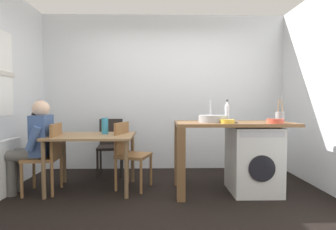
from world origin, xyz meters
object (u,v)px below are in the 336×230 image
(dining_table, at_px, (92,142))
(colander, at_px, (275,121))
(seated_person, at_px, (35,141))
(chair_opposite, at_px, (129,151))
(vase, at_px, (105,126))
(chair_person_seat, at_px, (48,154))
(chair_spare_by_wall, at_px, (111,143))
(utensil_crock, at_px, (280,116))
(bottle_tall_green, at_px, (227,112))
(mixing_bowl, at_px, (227,121))
(washing_machine, at_px, (253,159))

(dining_table, distance_m, colander, 2.36)
(dining_table, height_order, seated_person, seated_person)
(chair_opposite, xyz_separation_m, vase, (-0.33, 0.03, 0.34))
(chair_person_seat, xyz_separation_m, colander, (2.86, -0.26, 0.44))
(chair_spare_by_wall, height_order, colander, colander)
(chair_spare_by_wall, distance_m, seated_person, 1.20)
(chair_opposite, height_order, utensil_crock, utensil_crock)
(chair_opposite, bearing_deg, colander, 94.85)
(bottle_tall_green, distance_m, mixing_bowl, 0.32)
(vase, bearing_deg, bottle_tall_green, -4.87)
(seated_person, bearing_deg, utensil_crock, -93.94)
(chair_opposite, distance_m, chair_spare_by_wall, 0.80)
(bottle_tall_green, height_order, vase, bottle_tall_green)
(seated_person, height_order, bottle_tall_green, bottle_tall_green)
(chair_spare_by_wall, height_order, vase, vase)
(bottle_tall_green, xyz_separation_m, colander, (0.51, -0.32, -0.10))
(dining_table, distance_m, chair_opposite, 0.50)
(chair_person_seat, bearing_deg, utensil_crock, -94.15)
(chair_spare_by_wall, distance_m, vase, 0.76)
(seated_person, xyz_separation_m, colander, (3.02, -0.25, 0.28))
(dining_table, xyz_separation_m, vase, (0.15, 0.10, 0.21))
(dining_table, bearing_deg, bottle_tall_green, -1.30)
(seated_person, height_order, utensil_crock, utensil_crock)
(dining_table, height_order, mixing_bowl, mixing_bowl)
(chair_person_seat, relative_size, chair_spare_by_wall, 1.00)
(utensil_crock, bearing_deg, seated_person, -179.63)
(utensil_crock, height_order, vase, utensil_crock)
(seated_person, distance_m, vase, 0.90)
(washing_machine, xyz_separation_m, colander, (0.19, -0.22, 0.52))
(dining_table, height_order, washing_machine, washing_machine)
(chair_spare_by_wall, distance_m, washing_machine, 2.23)
(chair_spare_by_wall, relative_size, washing_machine, 1.05)
(seated_person, xyz_separation_m, utensil_crock, (3.20, 0.02, 0.32))
(dining_table, xyz_separation_m, mixing_bowl, (1.73, -0.34, 0.30))
(bottle_tall_green, bearing_deg, dining_table, 178.70)
(bottle_tall_green, distance_m, utensil_crock, 0.69)
(seated_person, xyz_separation_m, washing_machine, (2.83, -0.03, -0.24))
(seated_person, bearing_deg, chair_person_seat, -90.00)
(dining_table, distance_m, seated_person, 0.71)
(chair_opposite, relative_size, colander, 4.50)
(utensil_crock, xyz_separation_m, vase, (-2.34, 0.19, -0.14))
(utensil_crock, bearing_deg, colander, -123.70)
(dining_table, bearing_deg, chair_spare_by_wall, 83.23)
(seated_person, relative_size, utensil_crock, 4.01)
(dining_table, xyz_separation_m, utensil_crock, (2.49, -0.09, 0.35))
(chair_opposite, xyz_separation_m, colander, (1.83, -0.43, 0.44))
(washing_machine, bearing_deg, colander, -49.26)
(colander, bearing_deg, dining_table, 171.25)
(chair_person_seat, bearing_deg, washing_machine, -95.25)
(washing_machine, bearing_deg, chair_person_seat, 179.06)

